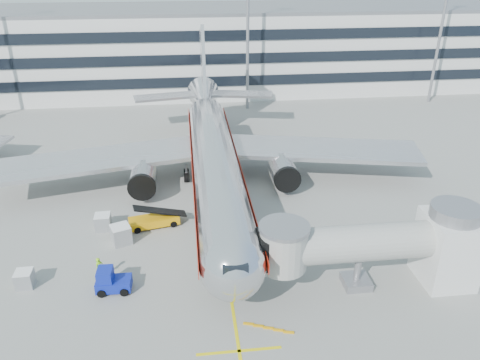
{
  "coord_description": "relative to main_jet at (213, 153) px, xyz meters",
  "views": [
    {
      "loc": [
        -2.77,
        -37.87,
        24.99
      ],
      "look_at": [
        2.3,
        4.88,
        4.0
      ],
      "focal_mm": 35.0,
      "sensor_mm": 36.0,
      "label": 1
    }
  ],
  "objects": [
    {
      "name": "terminal",
      "position": [
        0.0,
        46.23,
        3.57
      ],
      "size": [
        150.0,
        24.25,
        15.6
      ],
      "color": "silver",
      "rests_on": "ground"
    },
    {
      "name": "cargo_container_front",
      "position": [
        -9.57,
        -10.94,
        -3.32
      ],
      "size": [
        2.21,
        2.21,
        1.81
      ],
      "color": "#A9ACB0",
      "rests_on": "ground"
    },
    {
      "name": "lead_in_line",
      "position": [
        0.0,
        -1.72,
        -4.23
      ],
      "size": [
        0.25,
        70.0,
        0.01
      ],
      "primitive_type": "cube",
      "color": "yellow",
      "rests_on": "ground"
    },
    {
      "name": "cargo_container_left",
      "position": [
        -16.79,
        -16.61,
        -3.5
      ],
      "size": [
        1.4,
        1.4,
        1.46
      ],
      "color": "#A9ACB0",
      "rests_on": "ground"
    },
    {
      "name": "cargo_container_right",
      "position": [
        -11.63,
        -8.21,
        -3.42
      ],
      "size": [
        1.57,
        1.57,
        1.61
      ],
      "color": "#A9ACB0",
      "rests_on": "ground"
    },
    {
      "name": "ground",
      "position": [
        0.0,
        -11.72,
        -4.23
      ],
      "size": [
        180.0,
        180.0,
        0.0
      ],
      "primitive_type": "plane",
      "color": "gray",
      "rests_on": "ground"
    },
    {
      "name": "light_mast_east",
      "position": [
        42.0,
        30.28,
        10.64
      ],
      "size": [
        2.4,
        1.2,
        25.45
      ],
      "color": "gray",
      "rests_on": "ground"
    },
    {
      "name": "ramp_worker",
      "position": [
        -10.77,
        -16.19,
        -3.25
      ],
      "size": [
        0.82,
        0.86,
        1.97
      ],
      "primitive_type": "imported",
      "rotation": [
        0.0,
        0.0,
        0.88
      ],
      "color": "#90E317",
      "rests_on": "ground"
    },
    {
      "name": "light_mast_centre",
      "position": [
        8.0,
        30.28,
        10.64
      ],
      "size": [
        2.4,
        1.2,
        25.45
      ],
      "color": "gray",
      "rests_on": "ground"
    },
    {
      "name": "baggage_tug",
      "position": [
        -9.59,
        -18.01,
        -3.32
      ],
      "size": [
        2.84,
        1.87,
        2.1
      ],
      "color": "#0D1E98",
      "rests_on": "ground"
    },
    {
      "name": "belt_loader",
      "position": [
        -6.61,
        -8.24,
        -3.53
      ],
      "size": [
        5.34,
        2.79,
        2.49
      ],
      "color": "orange",
      "rests_on": "ground"
    },
    {
      "name": "main_jet",
      "position": [
        0.0,
        0.0,
        0.0
      ],
      "size": [
        50.95,
        48.7,
        16.06
      ],
      "color": "silver",
      "rests_on": "ground"
    },
    {
      "name": "jet_bridge",
      "position": [
        12.18,
        -19.72,
        -0.36
      ],
      "size": [
        17.8,
        4.5,
        7.0
      ],
      "color": "silver",
      "rests_on": "ground"
    },
    {
      "name": "stop_bar",
      "position": [
        0.0,
        -25.72,
        -4.23
      ],
      "size": [
        6.0,
        0.25,
        0.01
      ],
      "primitive_type": "cube",
      "color": "yellow",
      "rests_on": "ground"
    }
  ]
}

